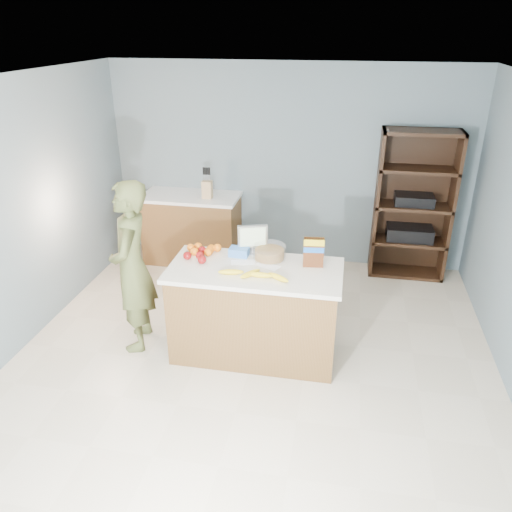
% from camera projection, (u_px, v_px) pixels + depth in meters
% --- Properties ---
extents(floor, '(4.50, 5.00, 0.02)m').
position_uv_depth(floor, '(249.00, 371.00, 4.57)').
color(floor, beige).
rests_on(floor, ground).
extents(walls, '(4.52, 5.02, 2.51)m').
position_uv_depth(walls, '(248.00, 199.00, 3.87)').
color(walls, slate).
rests_on(walls, ground).
extents(counter_peninsula, '(1.56, 0.76, 0.90)m').
position_uv_depth(counter_peninsula, '(255.00, 315.00, 4.66)').
color(counter_peninsula, brown).
rests_on(counter_peninsula, ground).
extents(back_cabinet, '(1.24, 0.62, 0.90)m').
position_uv_depth(back_cabinet, '(192.00, 228.00, 6.54)').
color(back_cabinet, brown).
rests_on(back_cabinet, ground).
extents(shelving_unit, '(0.90, 0.40, 1.80)m').
position_uv_depth(shelving_unit, '(412.00, 207.00, 6.03)').
color(shelving_unit, black).
rests_on(shelving_unit, ground).
extents(person, '(0.52, 0.68, 1.66)m').
position_uv_depth(person, '(132.00, 267.00, 4.63)').
color(person, '#50572D').
rests_on(person, ground).
extents(knife_block, '(0.12, 0.10, 0.31)m').
position_uv_depth(knife_block, '(207.00, 189.00, 6.19)').
color(knife_block, tan).
rests_on(knife_block, back_cabinet).
extents(envelopes, '(0.48, 0.20, 0.00)m').
position_uv_depth(envelopes, '(255.00, 264.00, 4.53)').
color(envelopes, white).
rests_on(envelopes, counter_peninsula).
extents(bananas, '(0.64, 0.21, 0.05)m').
position_uv_depth(bananas, '(255.00, 274.00, 4.29)').
color(bananas, yellow).
rests_on(bananas, counter_peninsula).
extents(apples, '(0.24, 0.28, 0.08)m').
position_uv_depth(apples, '(198.00, 255.00, 4.61)').
color(apples, maroon).
rests_on(apples, counter_peninsula).
extents(oranges, '(0.33, 0.20, 0.08)m').
position_uv_depth(oranges, '(204.00, 249.00, 4.74)').
color(oranges, orange).
rests_on(oranges, counter_peninsula).
extents(blue_carton, '(0.19, 0.13, 0.08)m').
position_uv_depth(blue_carton, '(239.00, 252.00, 4.68)').
color(blue_carton, blue).
rests_on(blue_carton, counter_peninsula).
extents(salad_bowl, '(0.30, 0.30, 0.13)m').
position_uv_depth(salad_bowl, '(269.00, 253.00, 4.62)').
color(salad_bowl, '#267219').
rests_on(salad_bowl, counter_peninsula).
extents(tv, '(0.28, 0.12, 0.28)m').
position_uv_depth(tv, '(253.00, 238.00, 4.69)').
color(tv, silver).
rests_on(tv, counter_peninsula).
extents(cereal_box, '(0.19, 0.09, 0.27)m').
position_uv_depth(cereal_box, '(314.00, 250.00, 4.43)').
color(cereal_box, '#592B14').
rests_on(cereal_box, counter_peninsula).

